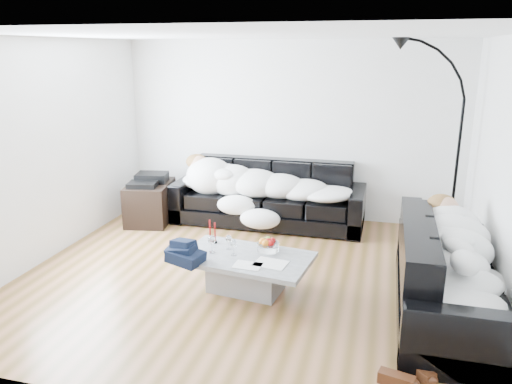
% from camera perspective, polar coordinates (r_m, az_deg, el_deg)
% --- Properties ---
extents(ground, '(5.00, 5.00, 0.00)m').
position_cam_1_polar(ground, '(5.71, -0.78, -9.53)').
color(ground, brown).
rests_on(ground, ground).
extents(wall_back, '(5.00, 0.02, 2.60)m').
position_cam_1_polar(wall_back, '(7.43, 3.89, 6.99)').
color(wall_back, silver).
rests_on(wall_back, ground).
extents(wall_left, '(0.02, 4.50, 2.60)m').
position_cam_1_polar(wall_left, '(6.41, -22.95, 4.31)').
color(wall_left, silver).
rests_on(wall_left, ground).
extents(wall_right, '(0.02, 4.50, 2.60)m').
position_cam_1_polar(wall_right, '(5.21, 26.69, 1.40)').
color(wall_right, silver).
rests_on(wall_right, ground).
extents(ceiling, '(5.00, 5.00, 0.00)m').
position_cam_1_polar(ceiling, '(5.15, -0.90, 17.56)').
color(ceiling, white).
rests_on(ceiling, ground).
extents(sofa_back, '(2.74, 0.95, 0.90)m').
position_cam_1_polar(sofa_back, '(7.22, 1.41, -0.18)').
color(sofa_back, black).
rests_on(sofa_back, ground).
extents(sofa_right, '(0.95, 2.21, 0.89)m').
position_cam_1_polar(sofa_right, '(5.08, 21.48, -8.53)').
color(sofa_right, black).
rests_on(sofa_right, ground).
extents(sleeper_back, '(2.32, 0.80, 0.46)m').
position_cam_1_polar(sleeper_back, '(7.12, 1.33, 1.29)').
color(sleeper_back, white).
rests_on(sleeper_back, sofa_back).
extents(sleeper_right, '(0.80, 1.89, 0.46)m').
position_cam_1_polar(sleeper_right, '(5.00, 21.72, -6.39)').
color(sleeper_right, white).
rests_on(sleeper_right, sofa_right).
extents(teal_cushion, '(0.42, 0.38, 0.20)m').
position_cam_1_polar(teal_cushion, '(5.61, 20.45, -3.11)').
color(teal_cushion, '#0D5B5B').
rests_on(teal_cushion, sofa_right).
extents(coffee_table, '(1.43, 0.95, 0.39)m').
position_cam_1_polar(coffee_table, '(5.31, -1.17, -9.25)').
color(coffee_table, '#939699').
rests_on(coffee_table, ground).
extents(fruit_bowl, '(0.26, 0.26, 0.14)m').
position_cam_1_polar(fruit_bowl, '(5.33, 1.40, -5.98)').
color(fruit_bowl, white).
rests_on(fruit_bowl, coffee_table).
extents(wine_glass_a, '(0.08, 0.08, 0.16)m').
position_cam_1_polar(wine_glass_a, '(5.37, -3.14, -5.76)').
color(wine_glass_a, white).
rests_on(wine_glass_a, coffee_table).
extents(wine_glass_b, '(0.09, 0.09, 0.19)m').
position_cam_1_polar(wine_glass_b, '(5.29, -5.08, -5.96)').
color(wine_glass_b, white).
rests_on(wine_glass_b, coffee_table).
extents(wine_glass_c, '(0.08, 0.08, 0.17)m').
position_cam_1_polar(wine_glass_c, '(5.22, -2.57, -6.37)').
color(wine_glass_c, white).
rests_on(wine_glass_c, coffee_table).
extents(candle_left, '(0.05, 0.05, 0.25)m').
position_cam_1_polar(candle_left, '(5.58, -5.28, -4.45)').
color(candle_left, maroon).
rests_on(candle_left, coffee_table).
extents(candle_right, '(0.05, 0.05, 0.24)m').
position_cam_1_polar(candle_right, '(5.53, -4.71, -4.70)').
color(candle_right, maroon).
rests_on(candle_right, coffee_table).
extents(newspaper_a, '(0.35, 0.29, 0.01)m').
position_cam_1_polar(newspaper_a, '(5.04, 1.69, -8.13)').
color(newspaper_a, silver).
rests_on(newspaper_a, coffee_table).
extents(newspaper_b, '(0.28, 0.21, 0.01)m').
position_cam_1_polar(newspaper_b, '(5.00, -0.95, -8.35)').
color(newspaper_b, silver).
rests_on(newspaper_b, coffee_table).
extents(navy_jacket, '(0.36, 0.30, 0.18)m').
position_cam_1_polar(navy_jacket, '(5.11, -8.28, -6.00)').
color(navy_jacket, black).
rests_on(navy_jacket, coffee_table).
extents(shoes, '(0.56, 0.50, 0.10)m').
position_cam_1_polar(shoes, '(4.24, 16.90, -19.38)').
color(shoes, '#472311').
rests_on(shoes, ground).
extents(av_cabinet, '(0.72, 0.93, 0.58)m').
position_cam_1_polar(av_cabinet, '(7.50, -11.99, -1.16)').
color(av_cabinet, black).
rests_on(av_cabinet, ground).
extents(stereo, '(0.50, 0.42, 0.13)m').
position_cam_1_polar(stereo, '(7.41, -12.15, 1.46)').
color(stereo, black).
rests_on(stereo, av_cabinet).
extents(floor_lamp, '(0.90, 0.63, 2.30)m').
position_cam_1_polar(floor_lamp, '(6.73, 22.05, 3.62)').
color(floor_lamp, black).
rests_on(floor_lamp, ground).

